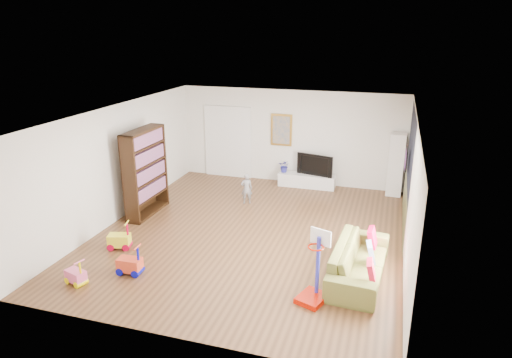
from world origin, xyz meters
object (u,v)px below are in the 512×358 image
(media_console, at_px, (307,180))
(sofa, at_px, (359,261))
(basketball_hoop, at_px, (314,268))
(bookshelf, at_px, (145,172))

(media_console, distance_m, sofa, 4.98)
(media_console, height_order, sofa, sofa)
(sofa, xyz_separation_m, basketball_hoop, (-0.67, -1.02, 0.30))
(sofa, bearing_deg, basketball_hoop, 150.59)
(media_console, height_order, bookshelf, bookshelf)
(sofa, bearing_deg, media_console, 25.65)
(media_console, relative_size, sofa, 0.73)
(bookshelf, height_order, sofa, bookshelf)
(media_console, relative_size, bookshelf, 0.76)
(media_console, xyz_separation_m, basketball_hoop, (1.19, -5.64, 0.44))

